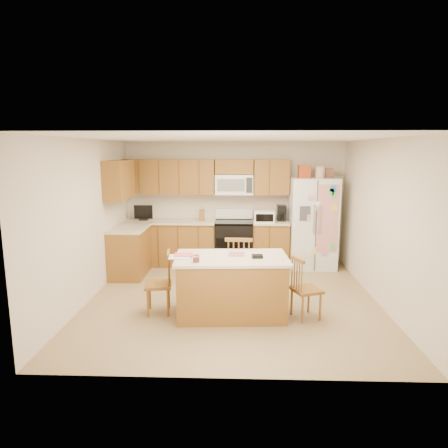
{
  "coord_description": "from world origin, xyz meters",
  "views": [
    {
      "loc": [
        0.08,
        -6.02,
        2.32
      ],
      "look_at": [
        -0.15,
        0.35,
        1.15
      ],
      "focal_mm": 32.0,
      "sensor_mm": 36.0,
      "label": 1
    }
  ],
  "objects_px": {
    "stove": "(234,242)",
    "windsor_chair_right": "(305,289)",
    "island": "(231,286)",
    "windsor_chair_left": "(160,284)",
    "refrigerator": "(312,222)",
    "windsor_chair_back": "(239,269)"
  },
  "relations": [
    {
      "from": "stove",
      "to": "refrigerator",
      "type": "xyz_separation_m",
      "value": [
        1.57,
        -0.06,
        0.45
      ]
    },
    {
      "from": "refrigerator",
      "to": "windsor_chair_back",
      "type": "height_order",
      "value": "refrigerator"
    },
    {
      "from": "refrigerator",
      "to": "windsor_chair_left",
      "type": "relative_size",
      "value": 2.25
    },
    {
      "from": "stove",
      "to": "refrigerator",
      "type": "relative_size",
      "value": 0.55
    },
    {
      "from": "stove",
      "to": "windsor_chair_back",
      "type": "distance_m",
      "value": 1.92
    },
    {
      "from": "refrigerator",
      "to": "windsor_chair_left",
      "type": "bearing_deg",
      "value": -136.95
    },
    {
      "from": "island",
      "to": "windsor_chair_right",
      "type": "relative_size",
      "value": 1.89
    },
    {
      "from": "windsor_chair_left",
      "to": "windsor_chair_back",
      "type": "xyz_separation_m",
      "value": [
        1.14,
        0.59,
        0.05
      ]
    },
    {
      "from": "windsor_chair_left",
      "to": "windsor_chair_right",
      "type": "bearing_deg",
      "value": -3.47
    },
    {
      "from": "refrigerator",
      "to": "windsor_chair_right",
      "type": "xyz_separation_m",
      "value": [
        -0.55,
        -2.56,
        -0.5
      ]
    },
    {
      "from": "refrigerator",
      "to": "island",
      "type": "distance_m",
      "value": 2.98
    },
    {
      "from": "windsor_chair_back",
      "to": "windsor_chair_right",
      "type": "height_order",
      "value": "windsor_chair_back"
    },
    {
      "from": "windsor_chair_back",
      "to": "windsor_chair_right",
      "type": "xyz_separation_m",
      "value": [
        0.91,
        -0.71,
        -0.06
      ]
    },
    {
      "from": "stove",
      "to": "windsor_chair_left",
      "type": "distance_m",
      "value": 2.71
    },
    {
      "from": "island",
      "to": "windsor_chair_left",
      "type": "distance_m",
      "value": 1.03
    },
    {
      "from": "windsor_chair_left",
      "to": "island",
      "type": "bearing_deg",
      "value": -2.35
    },
    {
      "from": "stove",
      "to": "island",
      "type": "bearing_deg",
      "value": -90.19
    },
    {
      "from": "stove",
      "to": "windsor_chair_back",
      "type": "bearing_deg",
      "value": -86.96
    },
    {
      "from": "stove",
      "to": "windsor_chair_right",
      "type": "height_order",
      "value": "stove"
    },
    {
      "from": "refrigerator",
      "to": "windsor_chair_left",
      "type": "xyz_separation_m",
      "value": [
        -2.61,
        -2.44,
        -0.49
      ]
    },
    {
      "from": "refrigerator",
      "to": "island",
      "type": "xyz_separation_m",
      "value": [
        -1.58,
        -2.48,
        -0.49
      ]
    },
    {
      "from": "refrigerator",
      "to": "windsor_chair_right",
      "type": "relative_size",
      "value": 2.29
    }
  ]
}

